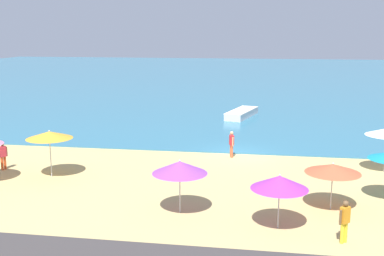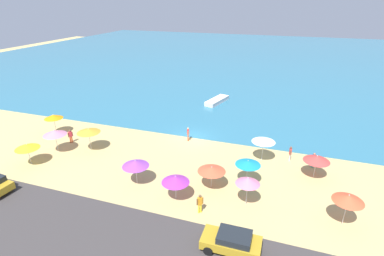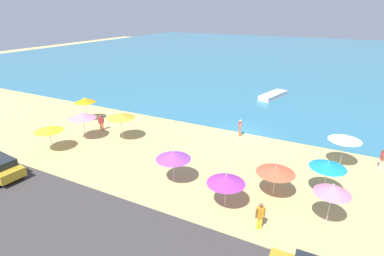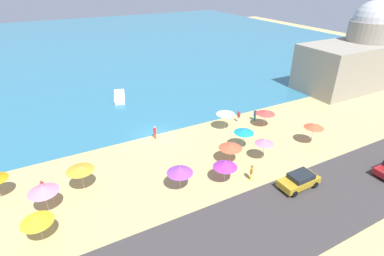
# 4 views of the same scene
# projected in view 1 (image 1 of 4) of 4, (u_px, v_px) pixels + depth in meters

# --- Properties ---
(ground_plane) EXTENTS (160.00, 160.00, 0.00)m
(ground_plane) POSITION_uv_depth(u_px,v_px,m) (237.00, 154.00, 31.11)
(ground_plane) COLOR tan
(sea) EXTENTS (150.00, 110.00, 0.05)m
(sea) POSITION_uv_depth(u_px,v_px,m) (258.00, 76.00, 84.33)
(sea) COLOR teal
(sea) RESTS_ON ground_plane
(beach_umbrella_5) EXTENTS (2.31, 2.31, 2.27)m
(beach_umbrella_5) POSITION_uv_depth(u_px,v_px,m) (279.00, 182.00, 19.03)
(beach_umbrella_5) COLOR #B2B2B7
(beach_umbrella_5) RESTS_ON ground_plane
(beach_umbrella_7) EXTENTS (2.40, 2.40, 2.40)m
(beach_umbrella_7) POSITION_uv_depth(u_px,v_px,m) (180.00, 167.00, 20.66)
(beach_umbrella_7) COLOR #B2B2B7
(beach_umbrella_7) RESTS_ON ground_plane
(beach_umbrella_9) EXTENTS (2.48, 2.48, 2.59)m
(beach_umbrella_9) POSITION_uv_depth(u_px,v_px,m) (49.00, 135.00, 25.83)
(beach_umbrella_9) COLOR #B2B2B7
(beach_umbrella_9) RESTS_ON ground_plane
(beach_umbrella_10) EXTENTS (2.45, 2.45, 2.14)m
(beach_umbrella_10) POSITION_uv_depth(u_px,v_px,m) (333.00, 169.00, 21.12)
(beach_umbrella_10) COLOR #B2B2B7
(beach_umbrella_10) RESTS_ON ground_plane
(bather_0) EXTENTS (0.37, 0.50, 1.61)m
(bather_0) POSITION_uv_depth(u_px,v_px,m) (3.00, 154.00, 27.43)
(bather_0) COLOR #D54D21
(bather_0) RESTS_ON ground_plane
(bather_1) EXTENTS (0.44, 0.41, 1.66)m
(bather_1) POSITION_uv_depth(u_px,v_px,m) (345.00, 219.00, 17.88)
(bather_1) COLOR yellow
(bather_1) RESTS_ON ground_plane
(bather_4) EXTENTS (0.34, 0.54, 1.67)m
(bather_4) POSITION_uv_depth(u_px,v_px,m) (232.00, 143.00, 30.11)
(bather_4) COLOR #E15D37
(bather_4) RESTS_ON ground_plane
(skiff_nearshore) EXTENTS (2.92, 5.82, 0.65)m
(skiff_nearshore) POSITION_uv_depth(u_px,v_px,m) (242.00, 113.00, 44.27)
(skiff_nearshore) COLOR silver
(skiff_nearshore) RESTS_ON sea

